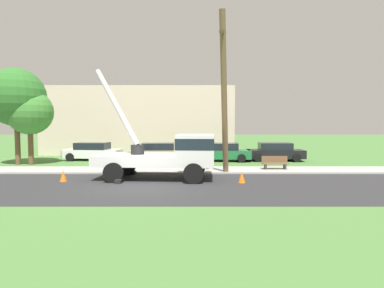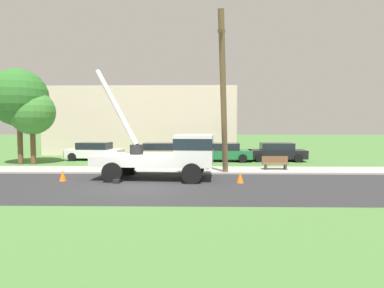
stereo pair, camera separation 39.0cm
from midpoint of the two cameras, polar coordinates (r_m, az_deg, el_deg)
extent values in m
plane|color=#477538|center=(27.07, -5.82, -2.59)|extent=(120.00, 120.00, 0.00)
cube|color=#2B2B2D|center=(15.30, -10.27, -7.41)|extent=(80.00, 7.30, 0.01)
cube|color=#9E9E99|center=(20.16, -7.78, -4.59)|extent=(80.00, 2.69, 0.10)
cube|color=silver|center=(17.28, -10.49, -2.72)|extent=(4.45, 2.69, 0.55)
cube|color=silver|center=(16.74, -0.17, -1.06)|extent=(2.06, 2.52, 1.60)
cube|color=#19232D|center=(16.72, -0.17, 0.14)|extent=(2.08, 2.55, 0.56)
cylinder|color=black|center=(17.23, -10.45, -0.99)|extent=(0.70, 0.70, 0.50)
cylinder|color=silver|center=(18.17, -13.95, 6.45)|extent=(2.80, 1.83, 4.26)
cube|color=black|center=(16.19, -13.79, -6.50)|extent=(0.32, 0.32, 0.20)
cube|color=black|center=(18.94, -11.14, -5.00)|extent=(0.32, 0.32, 0.20)
cylinder|color=black|center=(15.68, -0.62, -5.24)|extent=(1.00, 0.30, 1.00)
cylinder|color=black|center=(18.05, -0.04, -4.07)|extent=(1.00, 0.30, 1.00)
cylinder|color=black|center=(16.46, -14.58, -4.94)|extent=(1.00, 0.30, 1.00)
cylinder|color=black|center=(18.73, -12.27, -3.88)|extent=(1.00, 0.30, 1.00)
cylinder|color=brown|center=(17.81, 4.92, 8.21)|extent=(0.85, 2.65, 8.78)
cube|color=brown|center=(17.53, 4.62, 19.28)|extent=(0.52, 1.78, 0.62)
cone|color=orange|center=(16.11, 7.95, -5.83)|extent=(0.36, 0.36, 0.56)
cone|color=orange|center=(17.61, -22.61, -5.27)|extent=(0.36, 0.36, 0.56)
cube|color=silver|center=(26.96, -17.76, -1.60)|extent=(4.55, 2.21, 0.65)
cube|color=black|center=(26.91, -17.79, -0.32)|extent=(2.61, 1.88, 0.55)
cylinder|color=black|center=(25.61, -15.54, -2.34)|extent=(0.64, 0.22, 0.64)
cylinder|color=black|center=(27.29, -14.20, -1.96)|extent=(0.64, 0.22, 0.64)
cylinder|color=black|center=(26.78, -21.37, -2.20)|extent=(0.64, 0.22, 0.64)
cylinder|color=black|center=(28.39, -19.74, -1.85)|extent=(0.64, 0.22, 0.64)
cube|color=tan|center=(25.40, -6.59, -1.76)|extent=(4.47, 1.98, 0.65)
cube|color=black|center=(25.35, -6.60, -0.41)|extent=(2.53, 1.76, 0.55)
cylinder|color=black|center=(24.47, -3.34, -2.48)|extent=(0.64, 0.22, 0.64)
cylinder|color=black|center=(26.26, -3.28, -2.07)|extent=(0.64, 0.22, 0.64)
cylinder|color=black|center=(24.68, -10.10, -2.48)|extent=(0.64, 0.22, 0.64)
cylinder|color=black|center=(26.45, -9.59, -2.07)|extent=(0.64, 0.22, 0.64)
cube|color=#1E6638|center=(25.20, 4.71, -1.79)|extent=(4.52, 2.10, 0.65)
cube|color=black|center=(25.15, 4.72, -0.43)|extent=(2.57, 1.82, 0.55)
cylinder|color=black|center=(24.39, 8.15, -2.53)|extent=(0.64, 0.22, 0.64)
cylinder|color=black|center=(26.18, 7.86, -2.11)|extent=(0.64, 0.22, 0.64)
cylinder|color=black|center=(24.35, 1.32, -2.51)|extent=(0.64, 0.22, 0.64)
cylinder|color=black|center=(26.14, 1.49, -2.09)|extent=(0.64, 0.22, 0.64)
cube|color=black|center=(26.10, 13.90, -1.70)|extent=(4.48, 2.01, 0.65)
cube|color=black|center=(26.06, 13.92, -0.38)|extent=(2.54, 1.77, 0.55)
cylinder|color=black|center=(25.58, 17.48, -2.38)|extent=(0.64, 0.22, 0.64)
cylinder|color=black|center=(27.32, 16.51, -1.99)|extent=(0.64, 0.22, 0.64)
cylinder|color=black|center=(24.99, 11.03, -2.41)|extent=(0.64, 0.22, 0.64)
cylinder|color=black|center=(26.77, 10.46, -2.01)|extent=(0.64, 0.22, 0.64)
cube|color=brown|center=(20.54, 13.82, -3.38)|extent=(1.60, 0.44, 0.06)
cube|color=brown|center=(20.70, 13.70, -2.63)|extent=(1.60, 0.06, 0.40)
cube|color=#333338|center=(20.43, 12.18, -4.03)|extent=(0.10, 0.40, 0.45)
cube|color=#333338|center=(20.72, 15.43, -3.98)|extent=(0.10, 0.40, 0.45)
cylinder|color=brown|center=(26.09, -29.10, 1.66)|extent=(0.36, 0.36, 4.47)
sphere|color=#2D6B28|center=(26.15, -29.28, 7.26)|extent=(4.08, 4.08, 4.08)
cylinder|color=brown|center=(25.68, -27.25, 0.62)|extent=(0.36, 0.36, 3.51)
sphere|color=#3D7F33|center=(25.67, -27.38, 5.09)|extent=(3.21, 3.21, 3.21)
cube|color=beige|center=(32.74, -9.50, 4.06)|extent=(18.00, 6.00, 6.40)
camera|label=1|loc=(0.19, -90.64, -0.04)|focal=30.10mm
camera|label=2|loc=(0.19, 89.36, 0.04)|focal=30.10mm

